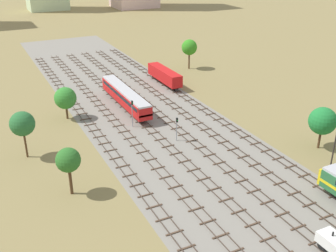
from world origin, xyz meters
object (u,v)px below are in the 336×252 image
(passenger_coach_centre_left_mid, at_px, (125,96))
(freight_boxcar_right_midfar, at_px, (165,75))
(signal_post_nearest, at_px, (177,126))
(signal_post_mid, at_px, (132,110))

(passenger_coach_centre_left_mid, bearing_deg, freight_boxcar_right_midfar, 35.40)
(passenger_coach_centre_left_mid, relative_size, signal_post_nearest, 4.78)
(signal_post_nearest, bearing_deg, signal_post_mid, 117.61)
(freight_boxcar_right_midfar, bearing_deg, signal_post_nearest, -112.13)
(freight_boxcar_right_midfar, distance_m, signal_post_nearest, 31.75)
(freight_boxcar_right_midfar, height_order, signal_post_nearest, signal_post_nearest)
(passenger_coach_centre_left_mid, xyz_separation_m, signal_post_mid, (-2.39, -10.07, 0.87))
(freight_boxcar_right_midfar, xyz_separation_m, signal_post_nearest, (-11.96, -29.40, 0.51))
(passenger_coach_centre_left_mid, relative_size, signal_post_mid, 4.01)
(freight_boxcar_right_midfar, distance_m, signal_post_mid, 26.30)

